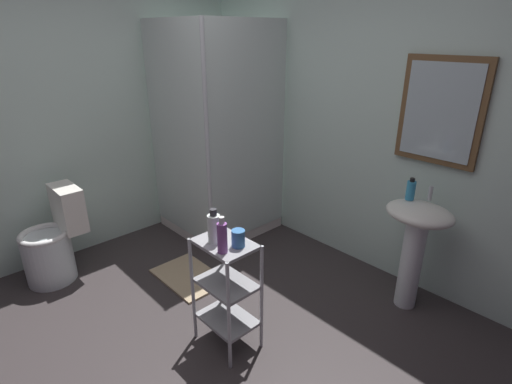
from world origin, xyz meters
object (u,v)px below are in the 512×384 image
conditioner_bottle_purple (222,237)px  toilet (54,243)px  rinse_cup (238,238)px  lotion_bottle_white (214,228)px  shower_stall (218,188)px  storage_cart (226,285)px  pedestal_sink (416,235)px  bath_mat (189,276)px  hand_soap_bottle (411,190)px

conditioner_bottle_purple → toilet: bearing=-163.5°
toilet → rinse_cup: size_ratio=7.35×
lotion_bottle_white → toilet: bearing=-160.9°
toilet → shower_stall: bearing=80.2°
shower_stall → conditioner_bottle_purple: shower_stall is taller
storage_cart → conditioner_bottle_purple: size_ratio=3.38×
pedestal_sink → lotion_bottle_white: (-0.65, -1.25, 0.25)m
shower_stall → bath_mat: shower_stall is taller
shower_stall → conditioner_bottle_purple: (1.35, -1.00, 0.37)m
hand_soap_bottle → conditioner_bottle_purple: hand_soap_bottle is taller
conditioner_bottle_purple → hand_soap_bottle: bearing=72.1°
shower_stall → hand_soap_bottle: shower_stall is taller
storage_cart → rinse_cup: bearing=17.8°
shower_stall → toilet: 1.51m
rinse_cup → bath_mat: size_ratio=0.17×
shower_stall → storage_cart: size_ratio=2.70×
pedestal_sink → conditioner_bottle_purple: bearing=-112.2°
shower_stall → hand_soap_bottle: bearing=10.2°
conditioner_bottle_purple → lotion_bottle_white: size_ratio=1.02×
lotion_bottle_white → bath_mat: (-0.74, 0.26, -0.82)m
toilet → conditioner_bottle_purple: bearing=16.5°
toilet → conditioner_bottle_purple: 1.75m
conditioner_bottle_purple → pedestal_sink: bearing=67.8°
bath_mat → pedestal_sink: bearing=35.5°
conditioner_bottle_purple → bath_mat: 1.23m
lotion_bottle_white → storage_cart: bearing=40.7°
storage_cart → hand_soap_bottle: size_ratio=4.72×
conditioner_bottle_purple → bath_mat: size_ratio=0.36×
toilet → bath_mat: toilet is taller
hand_soap_bottle → conditioner_bottle_purple: bearing=-107.9°
shower_stall → bath_mat: bearing=-55.4°
bath_mat → storage_cart: bearing=-15.7°
pedestal_sink → conditioner_bottle_purple: (-0.53, -1.29, 0.26)m
toilet → lotion_bottle_white: lotion_bottle_white is taller
pedestal_sink → bath_mat: 1.80m
pedestal_sink → hand_soap_bottle: hand_soap_bottle is taller
shower_stall → pedestal_sink: 1.90m
hand_soap_bottle → rinse_cup: size_ratio=1.52×
rinse_cup → toilet: bearing=-160.2°
hand_soap_bottle → bath_mat: 1.86m
storage_cart → pedestal_sink: bearing=63.5°
conditioner_bottle_purple → lotion_bottle_white: 0.13m
shower_stall → rinse_cup: bearing=-33.4°
pedestal_sink → storage_cart: size_ratio=1.09×
rinse_cup → hand_soap_bottle: bearing=71.1°
bath_mat → shower_stall: bearing=124.6°
pedestal_sink → storage_cart: 1.36m
pedestal_sink → bath_mat: (-1.39, -0.99, -0.57)m
toilet → hand_soap_bottle: hand_soap_bottle is taller
conditioner_bottle_purple → lotion_bottle_white: (-0.13, 0.04, -0.00)m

